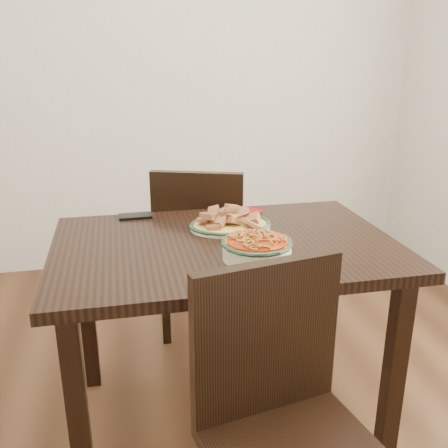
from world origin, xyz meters
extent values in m
plane|color=#3C2313|center=(0.00, 0.00, 0.00)|extent=(3.50, 3.50, 0.00)
cube|color=beige|center=(0.00, 1.75, 1.30)|extent=(3.50, 0.10, 2.60)
cube|color=black|center=(0.12, 0.09, 0.73)|extent=(1.21, 0.81, 0.04)
cube|color=black|center=(-0.40, -0.23, 0.35)|extent=(0.06, 0.06, 0.71)
cube|color=black|center=(0.65, -0.23, 0.35)|extent=(0.06, 0.06, 0.71)
cube|color=black|center=(-0.40, 0.42, 0.35)|extent=(0.06, 0.06, 0.71)
cube|color=black|center=(0.65, 0.42, 0.35)|extent=(0.06, 0.06, 0.71)
cube|color=black|center=(0.16, 0.78, 0.43)|extent=(0.53, 0.53, 0.04)
cube|color=black|center=(0.38, 0.89, 0.21)|extent=(0.04, 0.04, 0.41)
cube|color=black|center=(0.06, 1.00, 0.21)|extent=(0.04, 0.04, 0.41)
cube|color=black|center=(0.27, 0.57, 0.21)|extent=(0.04, 0.04, 0.41)
cube|color=black|center=(-0.05, 0.68, 0.21)|extent=(0.04, 0.04, 0.41)
cube|color=black|center=(0.10, 0.60, 0.67)|extent=(0.41, 0.17, 0.44)
cube|color=black|center=(0.12, -0.43, 0.67)|extent=(0.42, 0.12, 0.44)
ellipsoid|color=white|center=(0.17, 0.23, 0.76)|extent=(0.31, 0.23, 0.02)
ellipsoid|color=gold|center=(0.17, 0.23, 0.76)|extent=(0.30, 0.23, 0.01)
torus|color=#16311E|center=(0.17, 0.23, 0.77)|extent=(0.24, 0.24, 0.01)
cylinder|color=#F1E9CC|center=(0.19, -0.08, 0.78)|extent=(0.23, 0.23, 0.06)
torus|color=#17321E|center=(0.19, -0.08, 0.81)|extent=(0.24, 0.24, 0.02)
cylinder|color=#9A2407|center=(0.19, -0.08, 0.81)|extent=(0.20, 0.20, 0.01)
cube|color=black|center=(-0.18, 0.44, 0.76)|extent=(0.13, 0.07, 0.01)
cube|color=maroon|center=(0.28, 0.40, 0.76)|extent=(0.15, 0.15, 0.01)
camera|label=1|loc=(-0.23, -1.53, 1.39)|focal=40.00mm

